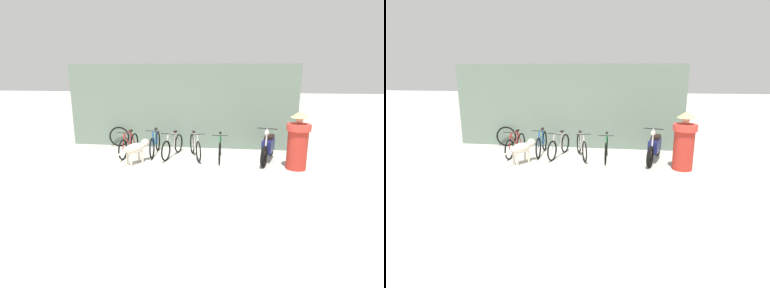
{
  "view_description": "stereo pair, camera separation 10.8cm",
  "coord_description": "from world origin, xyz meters",
  "views": [
    {
      "loc": [
        1.74,
        -7.15,
        2.72
      ],
      "look_at": [
        0.69,
        1.13,
        0.65
      ],
      "focal_mm": 28.0,
      "sensor_mm": 36.0,
      "label": 1
    },
    {
      "loc": [
        1.85,
        -7.14,
        2.72
      ],
      "look_at": [
        0.69,
        1.13,
        0.65
      ],
      "focal_mm": 28.0,
      "sensor_mm": 36.0,
      "label": 2
    }
  ],
  "objects": [
    {
      "name": "ground_plane",
      "position": [
        0.0,
        0.0,
        0.0
      ],
      "size": [
        60.0,
        60.0,
        0.0
      ],
      "primitive_type": "plane",
      "color": "#B7B2A5"
    },
    {
      "name": "bicycle_1",
      "position": [
        -0.67,
        2.17,
        0.36
      ],
      "size": [
        0.46,
        1.66,
        0.87
      ],
      "rotation": [
        0.0,
        0.0,
        -1.52
      ],
      "color": "black",
      "rests_on": "ground"
    },
    {
      "name": "bicycle_4",
      "position": [
        1.47,
        1.93,
        0.35
      ],
      "size": [
        0.46,
        1.67,
        0.84
      ],
      "rotation": [
        0.0,
        0.0,
        -1.56
      ],
      "color": "black",
      "rests_on": "ground"
    },
    {
      "name": "bicycle_2",
      "position": [
        -0.05,
        1.99,
        0.34
      ],
      "size": [
        0.51,
        1.63,
        0.83
      ],
      "rotation": [
        0.0,
        0.0,
        -1.79
      ],
      "color": "black",
      "rests_on": "ground"
    },
    {
      "name": "spare_tire_left",
      "position": [
        -2.22,
        3.03,
        0.37
      ],
      "size": [
        0.73,
        0.13,
        0.73
      ],
      "rotation": [
        0.0,
        0.0,
        0.1
      ],
      "color": "black",
      "rests_on": "ground"
    },
    {
      "name": "motorcycle",
      "position": [
        2.93,
        1.92,
        0.42
      ],
      "size": [
        0.71,
        1.93,
        1.08
      ],
      "rotation": [
        0.0,
        0.0,
        -1.85
      ],
      "color": "black",
      "rests_on": "ground"
    },
    {
      "name": "bicycle_0",
      "position": [
        -1.48,
        1.92,
        0.34
      ],
      "size": [
        0.46,
        1.6,
        0.84
      ],
      "rotation": [
        0.0,
        0.0,
        -1.63
      ],
      "color": "black",
      "rests_on": "ground"
    },
    {
      "name": "bicycle_3",
      "position": [
        0.68,
        1.97,
        0.35
      ],
      "size": [
        0.6,
        1.59,
        0.84
      ],
      "rotation": [
        0.0,
        0.0,
        -1.26
      ],
      "color": "black",
      "rests_on": "ground"
    },
    {
      "name": "shop_wall_back",
      "position": [
        0.0,
        3.29,
        1.46
      ],
      "size": [
        8.07,
        0.2,
        2.93
      ],
      "color": "slate",
      "rests_on": "ground"
    },
    {
      "name": "person_in_robes",
      "position": [
        3.63,
        1.21,
        0.81
      ],
      "size": [
        0.86,
        0.86,
        1.64
      ],
      "rotation": [
        0.0,
        0.0,
        2.72
      ],
      "color": "#B72D23",
      "rests_on": "ground"
    },
    {
      "name": "stray_dog",
      "position": [
        -0.97,
        1.15,
        0.47
      ],
      "size": [
        0.73,
        1.1,
        0.69
      ],
      "rotation": [
        0.0,
        0.0,
        1.04
      ],
      "color": "beige",
      "rests_on": "ground"
    }
  ]
}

